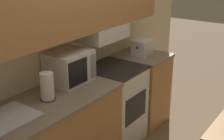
{
  "coord_description": "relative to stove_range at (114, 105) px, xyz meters",
  "views": [
    {
      "loc": [
        -2.24,
        -2.2,
        2.13
      ],
      "look_at": [
        0.05,
        -0.57,
        1.08
      ],
      "focal_mm": 50.0,
      "sensor_mm": 36.0,
      "label": 1
    }
  ],
  "objects": [
    {
      "name": "wall_back",
      "position": [
        -0.44,
        0.25,
        0.98
      ],
      "size": [
        5.05,
        0.38,
        2.55
      ],
      "color": "beige",
      "rests_on": "ground_plane"
    },
    {
      "name": "lower_counter_right_stub",
      "position": [
        0.6,
        -0.01,
        0.0
      ],
      "size": [
        0.58,
        0.65,
        0.93
      ],
      "color": "#B27A47",
      "rests_on": "ground_plane"
    },
    {
      "name": "stove_range",
      "position": [
        0.0,
        0.0,
        0.0
      ],
      "size": [
        0.6,
        0.61,
        0.93
      ],
      "color": "silver",
      "rests_on": "ground_plane"
    },
    {
      "name": "microwave",
      "position": [
        -0.59,
        0.12,
        0.62
      ],
      "size": [
        0.42,
        0.35,
        0.31
      ],
      "color": "silver",
      "rests_on": "lower_counter_main"
    },
    {
      "name": "toaster",
      "position": [
        0.6,
        -0.02,
        0.56
      ],
      "size": [
        0.27,
        0.19,
        0.2
      ],
      "color": "silver",
      "rests_on": "lower_counter_right_stub"
    },
    {
      "name": "sink_basin",
      "position": [
        -1.46,
        -0.01,
        0.48
      ],
      "size": [
        0.48,
        0.38,
        0.23
      ],
      "color": "#B7BABF",
      "rests_on": "lower_counter_main"
    },
    {
      "name": "paper_towel_roll",
      "position": [
        -1.0,
        -0.0,
        0.59
      ],
      "size": [
        0.14,
        0.14,
        0.25
      ],
      "color": "black",
      "rests_on": "lower_counter_main"
    }
  ]
}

